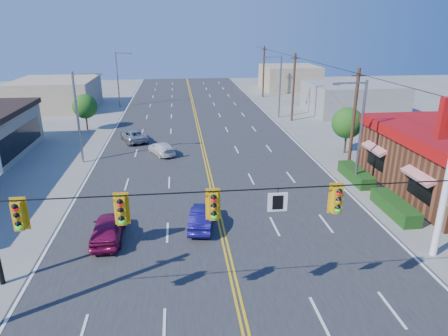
{
  "coord_description": "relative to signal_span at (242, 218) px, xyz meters",
  "views": [
    {
      "loc": [
        -2.35,
        -13.2,
        11.67
      ],
      "look_at": [
        0.7,
        12.92,
        2.2
      ],
      "focal_mm": 32.0,
      "sensor_mm": 36.0,
      "label": 1
    }
  ],
  "objects": [
    {
      "name": "road",
      "position": [
        0.12,
        20.0,
        -4.86
      ],
      "size": [
        20.0,
        120.0,
        0.06
      ],
      "primitive_type": "cube",
      "color": "#2D2D30",
      "rests_on": "ground"
    },
    {
      "name": "car_white",
      "position": [
        -3.9,
        23.42,
        -4.32
      ],
      "size": [
        3.06,
        4.22,
        1.14
      ],
      "primitive_type": "imported",
      "rotation": [
        0.0,
        0.0,
        3.57
      ],
      "color": "silver",
      "rests_on": "ground"
    },
    {
      "name": "bld_west_far",
      "position": [
        -19.88,
        48.0,
        -2.79
      ],
      "size": [
        11.0,
        12.0,
        4.2
      ],
      "primitive_type": "cube",
      "color": "tan",
      "rests_on": "ground"
    },
    {
      "name": "bld_east_far",
      "position": [
        19.12,
        62.0,
        -2.69
      ],
      "size": [
        10.0,
        10.0,
        4.4
      ],
      "primitive_type": "cube",
      "color": "tan",
      "rests_on": "ground"
    },
    {
      "name": "streetlight_nw",
      "position": [
        -10.67,
        48.0,
        -0.37
      ],
      "size": [
        2.55,
        0.25,
        8.0
      ],
      "color": "gray",
      "rests_on": "ground"
    },
    {
      "name": "car_silver",
      "position": [
        -6.98,
        28.31,
        -4.25
      ],
      "size": [
        3.52,
        5.01,
        1.27
      ],
      "primitive_type": "imported",
      "rotation": [
        0.0,
        0.0,
        3.48
      ],
      "color": "#B4B5B9",
      "rests_on": "ground"
    },
    {
      "name": "streetlight_se",
      "position": [
        10.91,
        14.0,
        -0.37
      ],
      "size": [
        2.55,
        0.25,
        8.0
      ],
      "color": "gray",
      "rests_on": "ground"
    },
    {
      "name": "car_blue",
      "position": [
        -1.04,
        8.51,
        -4.25
      ],
      "size": [
        1.93,
        4.0,
        1.26
      ],
      "primitive_type": "imported",
      "rotation": [
        0.0,
        0.0,
        2.98
      ],
      "color": "navy",
      "rests_on": "ground"
    },
    {
      "name": "signal_span",
      "position": [
        0.0,
        0.0,
        0.0
      ],
      "size": [
        24.32,
        0.34,
        9.0
      ],
      "color": "#47301E",
      "rests_on": "ground"
    },
    {
      "name": "tree_kfc_rear",
      "position": [
        13.62,
        22.0,
        -1.95
      ],
      "size": [
        2.94,
        2.94,
        4.41
      ],
      "color": "#47301E",
      "rests_on": "ground"
    },
    {
      "name": "tree_west",
      "position": [
        -12.88,
        34.0,
        -2.09
      ],
      "size": [
        2.8,
        2.8,
        4.2
      ],
      "color": "#47301E",
      "rests_on": "ground"
    },
    {
      "name": "streetlight_sw",
      "position": [
        -10.67,
        22.0,
        -0.37
      ],
      "size": [
        2.55,
        0.25,
        8.0
      ],
      "color": "gray",
      "rests_on": "ground"
    },
    {
      "name": "ground",
      "position": [
        0.12,
        0.0,
        -4.89
      ],
      "size": [
        160.0,
        160.0,
        0.0
      ],
      "primitive_type": "plane",
      "color": "gray",
      "rests_on": "ground"
    },
    {
      "name": "bld_east_mid",
      "position": [
        22.12,
        40.0,
        -2.89
      ],
      "size": [
        12.0,
        10.0,
        4.0
      ],
      "primitive_type": "cube",
      "color": "gray",
      "rests_on": "ground"
    },
    {
      "name": "car_magenta",
      "position": [
        -6.46,
        7.58,
        -4.18
      ],
      "size": [
        1.74,
        4.18,
        1.42
      ],
      "primitive_type": "imported",
      "rotation": [
        0.0,
        0.0,
        3.16
      ],
      "color": "maroon",
      "rests_on": "ground"
    },
    {
      "name": "utility_pole_near",
      "position": [
        12.32,
        18.0,
        -0.69
      ],
      "size": [
        0.28,
        0.28,
        8.4
      ],
      "primitive_type": "cylinder",
      "color": "#47301E",
      "rests_on": "ground"
    },
    {
      "name": "utility_pole_mid",
      "position": [
        12.32,
        36.0,
        -0.69
      ],
      "size": [
        0.28,
        0.28,
        8.4
      ],
      "primitive_type": "cylinder",
      "color": "#47301E",
      "rests_on": "ground"
    },
    {
      "name": "utility_pole_far",
      "position": [
        12.32,
        54.0,
        -0.69
      ],
      "size": [
        0.28,
        0.28,
        8.4
      ],
      "primitive_type": "cylinder",
      "color": "#47301E",
      "rests_on": "ground"
    },
    {
      "name": "streetlight_ne",
      "position": [
        10.91,
        38.0,
        -0.37
      ],
      "size": [
        2.55,
        0.25,
        8.0
      ],
      "color": "gray",
      "rests_on": "ground"
    }
  ]
}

